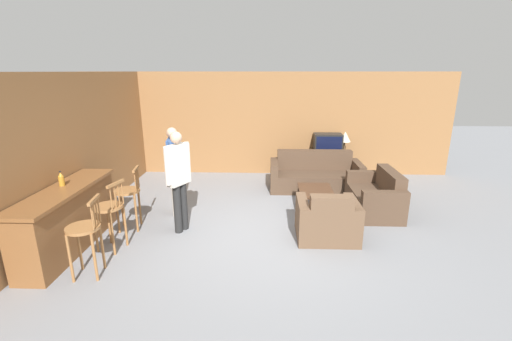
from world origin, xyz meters
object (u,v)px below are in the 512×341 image
at_px(bar_chair_mid, 109,212).
at_px(loveseat_right, 376,197).
at_px(bottle, 61,179).
at_px(table_lamp, 345,137).
at_px(person_by_window, 174,167).
at_px(tv, 328,144).
at_px(armchair_near, 327,221).
at_px(coffee_table, 316,193).
at_px(couch_far, 315,176).
at_px(person_by_counter, 178,176).
at_px(tv_unit, 326,165).
at_px(bar_chair_near, 85,234).
at_px(bar_chair_far, 128,195).

height_order(bar_chair_mid, loveseat_right, bar_chair_mid).
height_order(bottle, table_lamp, bottle).
relative_size(bar_chair_mid, person_by_window, 0.65).
bearing_deg(bar_chair_mid, tv, 45.17).
xyz_separation_m(armchair_near, coffee_table, (-0.04, 1.14, 0.06)).
bearing_deg(loveseat_right, coffee_table, -178.61).
bearing_deg(armchair_near, bottle, -175.31).
relative_size(couch_far, armchair_near, 2.12).
distance_m(armchair_near, tv, 3.47).
bearing_deg(bottle, person_by_counter, 18.05).
bearing_deg(tv_unit, tv, -90.00).
bearing_deg(tv_unit, loveseat_right, -74.93).
relative_size(armchair_near, coffee_table, 1.10).
bearing_deg(loveseat_right, person_by_window, -175.55).
height_order(bottle, person_by_window, person_by_window).
distance_m(bar_chair_mid, person_by_counter, 1.16).
bearing_deg(coffee_table, loveseat_right, 1.39).
relative_size(bar_chair_mid, couch_far, 0.53).
relative_size(bar_chair_near, person_by_window, 0.65).
xyz_separation_m(bottle, table_lamp, (4.98, 3.71, -0.03)).
bearing_deg(bottle, person_by_window, 41.54).
height_order(table_lamp, person_by_counter, person_by_counter).
relative_size(table_lamp, person_by_counter, 0.33).
height_order(coffee_table, table_lamp, table_lamp).
bearing_deg(loveseat_right, bar_chair_near, -152.14).
bearing_deg(tv, bar_chair_near, -130.07).
xyz_separation_m(bar_chair_mid, couch_far, (3.42, 2.92, -0.31)).
bearing_deg(bar_chair_far, coffee_table, 15.53).
distance_m(armchair_near, loveseat_right, 1.62).
bearing_deg(table_lamp, loveseat_right, -85.49).
height_order(tv_unit, tv, tv).
bearing_deg(bar_chair_far, loveseat_right, 11.93).
bearing_deg(person_by_window, armchair_near, -18.14).
xyz_separation_m(bar_chair_mid, bottle, (-0.73, 0.14, 0.46)).
distance_m(bar_chair_mid, bar_chair_far, 0.70).
xyz_separation_m(couch_far, armchair_near, (-0.12, -2.45, 0.00)).
height_order(couch_far, bottle, bottle).
distance_m(loveseat_right, table_lamp, 2.34).
xyz_separation_m(coffee_table, person_by_window, (-2.63, -0.27, 0.57)).
bearing_deg(tv, bar_chair_far, -140.58).
bearing_deg(loveseat_right, armchair_near, -133.71).
bearing_deg(person_by_counter, bar_chair_near, -122.98).
xyz_separation_m(bar_chair_mid, table_lamp, (4.25, 3.85, 0.42)).
height_order(loveseat_right, person_by_window, person_by_window).
bearing_deg(tv, person_by_window, -141.92).
relative_size(bar_chair_near, loveseat_right, 0.77).
relative_size(couch_far, table_lamp, 3.69).
bearing_deg(bar_chair_mid, bar_chair_far, 89.98).
distance_m(bar_chair_near, person_by_counter, 1.66).
distance_m(bottle, person_by_window, 1.82).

